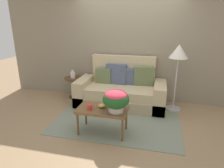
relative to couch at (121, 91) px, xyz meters
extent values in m
plane|color=#997A56|center=(0.08, -0.85, -0.35)|extent=(14.00, 14.00, 0.00)
cube|color=gray|center=(0.08, 0.48, 1.11)|extent=(6.40, 0.12, 2.91)
cube|color=gray|center=(0.08, -0.72, -0.34)|extent=(2.48, 1.88, 0.01)
cube|color=tan|center=(0.00, -0.07, -0.22)|extent=(2.06, 0.90, 0.26)
cube|color=tan|center=(0.00, -0.10, 0.02)|extent=(1.53, 0.81, 0.21)
cube|color=tan|center=(0.00, 0.30, 0.34)|extent=(1.53, 0.16, 0.90)
cube|color=tan|center=(-0.90, -0.07, -0.04)|extent=(0.26, 0.90, 0.60)
cube|color=tan|center=(0.90, -0.07, -0.04)|extent=(0.26, 0.90, 0.60)
cube|color=#607047|center=(-0.46, 0.13, 0.31)|extent=(0.37, 0.19, 0.38)
cube|color=#4C5670|center=(-0.15, 0.14, 0.36)|extent=(0.49, 0.20, 0.49)
cube|color=#607047|center=(0.51, 0.15, 0.35)|extent=(0.47, 0.20, 0.47)
cube|color=#4C5670|center=(0.15, 0.15, 0.32)|extent=(0.39, 0.17, 0.39)
cylinder|color=brown|center=(-0.47, -1.52, -0.13)|extent=(0.04, 0.04, 0.43)
cylinder|color=brown|center=(0.32, -1.52, -0.13)|extent=(0.04, 0.04, 0.43)
cylinder|color=brown|center=(-0.47, -1.12, -0.13)|extent=(0.04, 0.04, 0.43)
cylinder|color=brown|center=(0.32, -1.12, -0.13)|extent=(0.04, 0.04, 0.43)
cube|color=brown|center=(-0.08, -1.32, 0.11)|extent=(0.89, 0.49, 0.05)
cylinder|color=#4C331E|center=(-1.26, 0.13, -0.33)|extent=(0.31, 0.31, 0.03)
cylinder|color=#4C331E|center=(-1.26, 0.13, -0.08)|extent=(0.06, 0.06, 0.49)
cylinder|color=#4C331E|center=(-1.26, 0.13, 0.18)|extent=(0.47, 0.47, 0.03)
cylinder|color=#B2B2B7|center=(1.22, -0.01, -0.33)|extent=(0.33, 0.33, 0.03)
cylinder|color=#B2B2B7|center=(1.22, -0.01, 0.26)|extent=(0.03, 0.03, 1.15)
cone|color=beige|center=(1.22, -0.01, 0.98)|extent=(0.40, 0.40, 0.29)
cylinder|color=#B7B2A8|center=(0.18, -1.38, 0.19)|extent=(0.26, 0.26, 0.12)
ellipsoid|color=#1E5123|center=(0.18, -1.38, 0.35)|extent=(0.45, 0.45, 0.31)
ellipsoid|color=#DB384C|center=(0.18, -1.38, 0.43)|extent=(0.38, 0.38, 0.17)
cylinder|color=red|center=(-0.28, -1.41, 0.18)|extent=(0.08, 0.08, 0.09)
torus|color=red|center=(-0.23, -1.41, 0.18)|extent=(0.06, 0.01, 0.06)
cylinder|color=gold|center=(-0.10, -1.28, 0.14)|extent=(0.05, 0.05, 0.02)
ellipsoid|color=gold|center=(-0.10, -1.28, 0.17)|extent=(0.13, 0.13, 0.06)
cylinder|color=silver|center=(-1.28, 0.12, 0.27)|extent=(0.12, 0.12, 0.15)
cylinder|color=silver|center=(-1.28, 0.12, 0.37)|extent=(0.05, 0.05, 0.05)
camera|label=1|loc=(0.82, -4.34, 1.62)|focal=31.65mm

